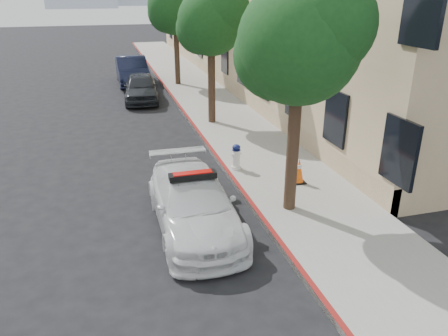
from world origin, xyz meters
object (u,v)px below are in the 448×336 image
object	(u,v)px
parked_car_mid	(141,87)
fire_hydrant	(236,157)
parked_car_far	(132,71)
traffic_cone	(299,171)
police_car	(193,203)

from	to	relation	value
parked_car_mid	fire_hydrant	world-z (taller)	parked_car_mid
parked_car_far	traffic_cone	distance (m)	16.32
traffic_cone	police_car	bearing A→B (deg)	-157.18
fire_hydrant	traffic_cone	distance (m)	2.04
parked_car_mid	fire_hydrant	distance (m)	10.36
fire_hydrant	parked_car_far	bearing A→B (deg)	74.03
parked_car_mid	parked_car_far	distance (m)	4.32
parked_car_far	fire_hydrant	size ratio (longest dim) A/B	5.99
parked_car_far	parked_car_mid	bearing A→B (deg)	-89.24
police_car	parked_car_mid	distance (m)	13.07
parked_car_mid	traffic_cone	size ratio (longest dim) A/B	5.45
police_car	parked_car_far	size ratio (longest dim) A/B	0.94
police_car	traffic_cone	bearing A→B (deg)	23.24
traffic_cone	parked_car_mid	bearing A→B (deg)	105.79
police_car	traffic_cone	xyz separation A→B (m)	(3.39, 1.43, -0.14)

